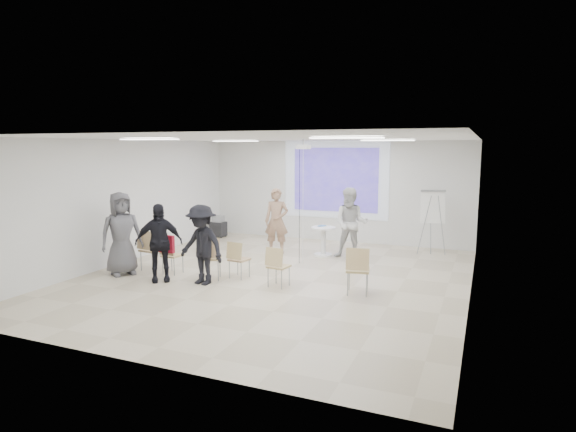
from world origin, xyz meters
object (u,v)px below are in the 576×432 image
at_px(player_right, 351,220).
at_px(chair_far_left, 149,247).
at_px(chair_left_mid, 170,253).
at_px(audience_mid, 201,239).
at_px(av_cart, 218,227).
at_px(laptop, 211,256).
at_px(chair_right_far, 358,267).
at_px(audience_left, 159,237).
at_px(audience_outer, 121,229).
at_px(pedestal_table, 323,239).
at_px(chair_left_inner, 210,255).
at_px(flipchart_easel, 433,207).
at_px(player_left, 277,217).
at_px(chair_center, 237,257).
at_px(chair_right_inner, 277,264).

relative_size(player_right, chair_far_left, 2.11).
xyz_separation_m(chair_far_left, chair_left_mid, (0.63, -0.06, -0.07)).
bearing_deg(audience_mid, av_cart, 127.02).
height_order(chair_far_left, laptop, chair_far_left).
height_order(player_right, laptop, player_right).
xyz_separation_m(chair_far_left, chair_right_far, (4.85, 0.05, -0.01)).
bearing_deg(player_right, audience_left, -137.77).
height_order(chair_far_left, audience_outer, audience_outer).
height_order(pedestal_table, chair_left_inner, chair_left_inner).
relative_size(player_right, chair_right_far, 2.13).
xyz_separation_m(pedestal_table, chair_far_left, (-3.19, -2.98, 0.12)).
height_order(chair_left_inner, flipchart_easel, flipchart_easel).
relative_size(laptop, av_cart, 0.51).
height_order(pedestal_table, audience_outer, audience_outer).
relative_size(player_left, laptop, 5.77).
bearing_deg(av_cart, laptop, -58.96).
bearing_deg(chair_center, chair_far_left, -168.12).
relative_size(chair_left_inner, chair_center, 1.14).
xyz_separation_m(player_left, player_right, (1.98, 0.16, 0.01)).
height_order(chair_right_far, laptop, chair_right_far).
bearing_deg(chair_right_far, audience_left, 178.39).
xyz_separation_m(audience_mid, audience_outer, (-2.06, -0.02, 0.10)).
distance_m(pedestal_table, audience_outer, 4.99).
distance_m(player_right, chair_right_inner, 3.18).
bearing_deg(chair_center, audience_left, -143.87).
height_order(chair_right_inner, audience_left, audience_left).
distance_m(chair_center, audience_mid, 0.92).
height_order(player_left, chair_left_inner, player_left).
xyz_separation_m(chair_right_far, audience_mid, (-3.16, -0.50, 0.38)).
xyz_separation_m(pedestal_table, chair_right_inner, (0.03, -3.06, 0.06)).
relative_size(audience_outer, flipchart_easel, 1.21).
xyz_separation_m(chair_left_mid, chair_right_far, (4.23, 0.12, 0.06)).
height_order(player_right, av_cart, player_right).
distance_m(player_left, audience_outer, 4.01).
bearing_deg(chair_right_far, player_right, 96.92).
xyz_separation_m(chair_right_far, av_cart, (-5.58, 4.22, -0.25)).
xyz_separation_m(player_left, chair_left_mid, (-1.31, -2.87, -0.50)).
relative_size(chair_left_inner, laptop, 2.73).
bearing_deg(laptop, chair_right_inner, 154.28).
relative_size(pedestal_table, av_cart, 1.17).
relative_size(chair_left_mid, audience_outer, 0.40).
bearing_deg(flipchart_easel, audience_mid, -148.32).
bearing_deg(chair_left_mid, player_left, 67.73).
relative_size(chair_center, chair_right_far, 0.87).
distance_m(pedestal_table, laptop, 3.39).
relative_size(pedestal_table, chair_left_inner, 0.84).
height_order(chair_right_inner, audience_outer, audience_outer).
height_order(player_left, chair_right_far, player_left).
distance_m(chair_far_left, flipchart_easel, 7.17).
relative_size(chair_far_left, audience_left, 0.50).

